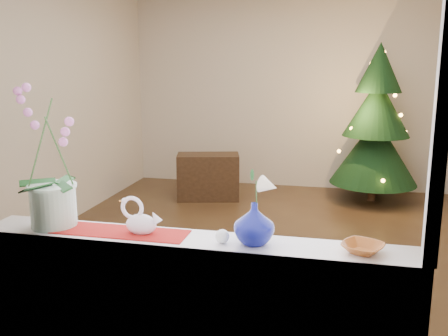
# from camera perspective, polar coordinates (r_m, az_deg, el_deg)

# --- Properties ---
(ground) EXTENTS (5.00, 5.00, 0.00)m
(ground) POSITION_cam_1_polar(r_m,az_deg,el_deg) (4.98, 4.35, -8.82)
(ground) COLOR #332015
(ground) RESTS_ON ground
(wall_back) EXTENTS (4.50, 0.10, 2.70)m
(wall_back) POSITION_cam_1_polar(r_m,az_deg,el_deg) (7.15, 7.60, 8.57)
(wall_back) COLOR beige
(wall_back) RESTS_ON ground
(wall_front) EXTENTS (4.50, 0.10, 2.70)m
(wall_front) POSITION_cam_1_polar(r_m,az_deg,el_deg) (2.25, -4.81, 1.24)
(wall_front) COLOR beige
(wall_front) RESTS_ON ground
(wall_left) EXTENTS (0.10, 5.00, 2.70)m
(wall_left) POSITION_cam_1_polar(r_m,az_deg,el_deg) (5.47, -19.57, 6.96)
(wall_left) COLOR beige
(wall_left) RESTS_ON ground
(window_apron) EXTENTS (2.20, 0.08, 0.88)m
(window_apron) POSITION_cam_1_polar(r_m,az_deg,el_deg) (2.61, -4.16, -18.61)
(window_apron) COLOR white
(window_apron) RESTS_ON ground
(windowsill) EXTENTS (2.20, 0.26, 0.04)m
(windowsill) POSITION_cam_1_polar(r_m,az_deg,el_deg) (2.49, -3.71, -8.43)
(windowsill) COLOR white
(windowsill) RESTS_ON window_apron
(window_frame) EXTENTS (2.22, 0.06, 1.60)m
(window_frame) POSITION_cam_1_polar(r_m,az_deg,el_deg) (2.24, -4.74, 10.21)
(window_frame) COLOR white
(window_frame) RESTS_ON windowsill
(runner) EXTENTS (0.70, 0.20, 0.01)m
(runner) POSITION_cam_1_polar(r_m,az_deg,el_deg) (2.61, -11.79, -7.14)
(runner) COLOR maroon
(runner) RESTS_ON windowsill
(orchid_pot) EXTENTS (0.32, 0.32, 0.74)m
(orchid_pot) POSITION_cam_1_polar(r_m,az_deg,el_deg) (2.71, -19.30, 1.20)
(orchid_pot) COLOR silver
(orchid_pot) RESTS_ON windowsill
(swan) EXTENTS (0.24, 0.16, 0.18)m
(swan) POSITION_cam_1_polar(r_m,az_deg,el_deg) (2.54, -9.48, -5.50)
(swan) COLOR silver
(swan) RESTS_ON windowsill
(blue_vase) EXTENTS (0.28, 0.28, 0.23)m
(blue_vase) POSITION_cam_1_polar(r_m,az_deg,el_deg) (2.37, 3.47, -6.00)
(blue_vase) COLOR #080D5F
(blue_vase) RESTS_ON windowsill
(lily) EXTENTS (0.13, 0.07, 0.17)m
(lily) POSITION_cam_1_polar(r_m,az_deg,el_deg) (2.32, 3.53, -1.23)
(lily) COLOR white
(lily) RESTS_ON blue_vase
(paperweight) EXTENTS (0.09, 0.09, 0.07)m
(paperweight) POSITION_cam_1_polar(r_m,az_deg,el_deg) (2.40, -0.19, -7.82)
(paperweight) COLOR white
(paperweight) RESTS_ON windowsill
(amber_dish) EXTENTS (0.21, 0.21, 0.04)m
(amber_dish) POSITION_cam_1_polar(r_m,az_deg,el_deg) (2.38, 15.57, -8.86)
(amber_dish) COLOR #A0531E
(amber_dish) RESTS_ON windowsill
(xmas_tree) EXTENTS (1.45, 1.45, 2.01)m
(xmas_tree) POSITION_cam_1_polar(r_m,az_deg,el_deg) (6.61, 16.99, 4.88)
(xmas_tree) COLOR black
(xmas_tree) RESTS_ON ground
(side_table) EXTENTS (0.87, 0.58, 0.60)m
(side_table) POSITION_cam_1_polar(r_m,az_deg,el_deg) (6.52, -1.82, -1.00)
(side_table) COLOR black
(side_table) RESTS_ON ground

